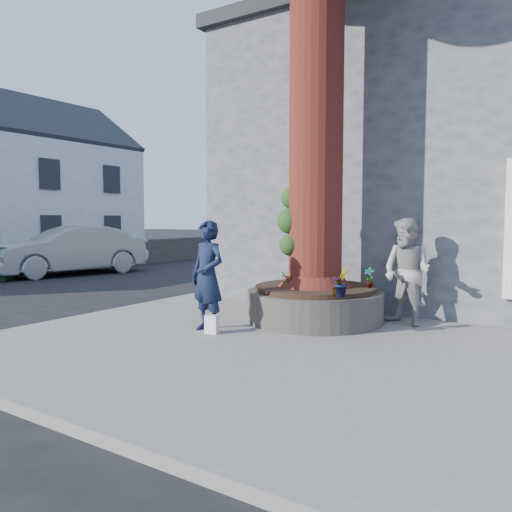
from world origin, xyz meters
The scene contains 15 objects.
ground centered at (0.00, 0.00, 0.00)m, with size 120.00×120.00×0.00m, color black.
pavement centered at (1.50, 1.00, 0.06)m, with size 9.00×8.00×0.12m, color slate.
yellow_line centered at (-3.05, 1.00, 0.00)m, with size 0.10×30.00×0.01m, color yellow.
stone_shop centered at (2.50, 7.20, 3.16)m, with size 10.30×8.30×6.30m.
planter centered at (0.80, 2.00, 0.41)m, with size 2.30×2.30×0.60m.
cottage_far centered at (-16.50, 8.00, 3.79)m, with size 7.30×7.40×8.75m.
man centered at (-0.24, 0.40, 0.98)m, with size 0.63×0.41×1.71m, color #121A32.
woman centered at (2.21, 2.52, 1.00)m, with size 0.85×0.66×1.75m, color #A29F9B.
shopping_bag centered at (-0.09, 0.30, 0.26)m, with size 0.20×0.12×0.28m, color white.
car_silver centered at (-9.66, 4.85, 0.81)m, with size 1.72×4.93×1.63m, color #979B9E.
a_board_sign centered at (-10.10, 2.73, 0.50)m, with size 0.55×0.36×1.00m, color #0F3A15.
plant_a centered at (1.65, 2.30, 0.89)m, with size 0.18×0.12×0.34m, color gray.
plant_b centered at (1.65, 1.15, 0.94)m, with size 0.24×0.23×0.43m, color gray.
plant_c centered at (1.59, 1.15, 0.87)m, with size 0.17×0.17×0.30m, color gray.
plant_d centered at (0.51, 1.56, 0.85)m, with size 0.24×0.21×0.26m, color gray.
Camera 1 is at (4.57, -5.60, 1.86)m, focal length 35.00 mm.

